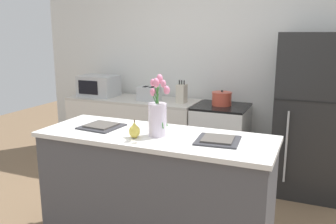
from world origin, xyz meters
name	(u,v)px	position (x,y,z in m)	size (l,w,h in m)	color
back_wall	(223,62)	(0.00, 2.00, 1.35)	(5.20, 0.08, 2.70)	silver
kitchen_island	(156,193)	(0.00, 0.00, 0.48)	(1.80, 0.66, 0.96)	#4C4C51
back_counter	(134,132)	(-1.06, 1.60, 0.44)	(1.68, 0.60, 0.88)	silver
stove_range	(220,142)	(0.10, 1.60, 0.44)	(0.60, 0.61, 0.88)	silver
refrigerator	(310,115)	(1.05, 1.60, 0.86)	(0.68, 0.67, 1.71)	black
flower_vase	(158,115)	(0.04, -0.03, 1.12)	(0.16, 0.14, 0.46)	silver
pear_figurine	(134,131)	(-0.10, -0.14, 1.01)	(0.08, 0.08, 0.13)	#E5CC4C
plate_setting_left	(102,126)	(-0.48, 0.01, 0.97)	(0.32, 0.32, 0.02)	#333338
plate_setting_right	(218,140)	(0.48, 0.01, 0.97)	(0.32, 0.32, 0.02)	#333338
toaster	(149,94)	(-0.81, 1.56, 0.97)	(0.28, 0.18, 0.17)	#B7BABC
cooking_pot	(222,99)	(0.09, 1.62, 0.96)	(0.23, 0.23, 0.18)	#CC4C38
microwave	(99,86)	(-1.57, 1.60, 1.02)	(0.48, 0.37, 0.27)	#B7BABC
knife_block	(182,93)	(-0.39, 1.59, 1.00)	(0.10, 0.14, 0.27)	beige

